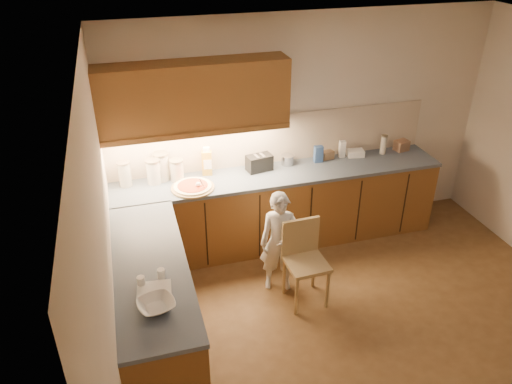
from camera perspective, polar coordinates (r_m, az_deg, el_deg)
The scene contains 24 objects.
room at distance 4.06m, azimuth 15.71°, elevation 1.89°, with size 4.54×4.50×2.62m.
l_counter at distance 5.35m, azimuth -1.41°, elevation -4.98°, with size 3.77×2.62×0.92m.
backsplash at distance 5.74m, azimuth 1.94°, elevation 6.09°, with size 3.75×0.02×0.58m, color beige.
upper_cabinets at distance 5.18m, azimuth -7.09°, elevation 10.80°, with size 1.95×0.36×0.73m.
pizza_on_board at distance 5.31m, azimuth -7.22°, elevation 0.58°, with size 0.46×0.46×0.18m.
child at distance 5.08m, azimuth 2.73°, elevation -5.77°, with size 0.41×0.27×1.11m, color silver.
wooden_chair at distance 5.00m, azimuth 5.50°, elevation -7.30°, with size 0.41×0.41×0.87m.
mixing_bowl at distance 3.82m, azimuth -11.34°, elevation -12.56°, with size 0.27×0.27×0.07m, color white.
canister_a at distance 5.45m, azimuth -14.78°, elevation 2.02°, with size 0.14×0.14×0.28m.
canister_b at distance 5.44m, azimuth -11.63°, elevation 2.32°, with size 0.16×0.16×0.28m.
canister_c at distance 5.49m, azimuth -10.76°, elevation 2.90°, with size 0.17×0.17×0.32m.
canister_d at distance 5.46m, azimuth -9.04°, elevation 2.50°, with size 0.15×0.15×0.25m.
oil_jug at distance 5.53m, azimuth -5.63°, elevation 3.42°, with size 0.12×0.10×0.33m.
toaster at distance 5.63m, azimuth 0.38°, elevation 3.36°, with size 0.31×0.21×0.19m.
steel_pot at distance 5.78m, azimuth 3.61°, elevation 3.69°, with size 0.15×0.15×0.12m.
blue_box at distance 5.87m, azimuth 7.14°, elevation 4.33°, with size 0.10×0.07×0.20m, color #305292.
card_box_a at distance 5.98m, azimuth 8.18°, elevation 4.23°, with size 0.14×0.10×0.10m, color tan.
white_bottle at distance 6.03m, azimuth 9.81°, elevation 4.86°, with size 0.07×0.07×0.20m, color white.
flat_pack at distance 6.11m, azimuth 11.29°, elevation 4.40°, with size 0.19×0.14×0.08m, color white.
tall_jar at distance 6.21m, azimuth 14.37°, elevation 5.30°, with size 0.08×0.08×0.24m.
card_box_b at distance 6.39m, azimuth 16.30°, elevation 5.14°, with size 0.16×0.13×0.13m, color #A17657.
dough_cloth at distance 4.00m, azimuth -11.57°, elevation -10.91°, with size 0.26×0.21×0.02m, color silver.
spice_jar_a at distance 4.04m, azimuth -13.00°, elevation -9.93°, with size 0.06×0.06×0.09m, color white.
spice_jar_b at distance 4.09m, azimuth -10.79°, elevation -9.15°, with size 0.06×0.06×0.08m, color white.
Camera 1 is at (-2.01, -3.04, 3.47)m, focal length 35.00 mm.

